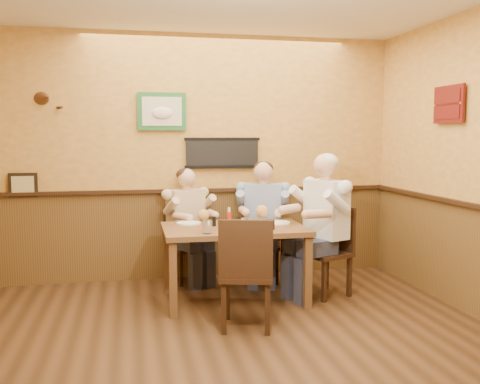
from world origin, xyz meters
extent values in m
plane|color=#311D0E|center=(0.00, 0.00, 0.00)|extent=(5.00, 5.00, 0.00)
cube|color=gold|center=(0.00, 2.50, 1.40)|extent=(5.00, 0.02, 2.80)
cube|color=gold|center=(0.00, -2.50, 1.40)|extent=(5.00, 0.02, 2.80)
cube|color=brown|center=(0.00, 2.48, 0.50)|extent=(5.00, 0.02, 1.00)
cube|color=black|center=(0.49, 2.46, 1.45)|extent=(0.88, 0.03, 0.34)
cube|color=#20602C|center=(-0.20, 2.46, 1.92)|extent=(0.54, 0.03, 0.42)
cube|color=black|center=(-1.70, 2.46, 1.12)|extent=(0.30, 0.03, 0.26)
cube|color=#601410|center=(2.46, 1.05, 1.95)|extent=(0.03, 0.48, 0.36)
cube|color=brown|center=(0.44, 1.50, 0.72)|extent=(1.40, 0.90, 0.05)
cube|color=brown|center=(-0.20, 1.11, 0.35)|extent=(0.07, 0.07, 0.70)
cube|color=brown|center=(1.08, 1.11, 0.35)|extent=(0.07, 0.07, 0.70)
cube|color=brown|center=(-0.20, 1.89, 0.35)|extent=(0.07, 0.07, 0.70)
cube|color=brown|center=(1.08, 1.89, 0.35)|extent=(0.07, 0.07, 0.70)
cylinder|color=white|center=(0.12, 1.18, 0.81)|extent=(0.10, 0.10, 0.13)
cylinder|color=white|center=(0.49, 1.18, 0.82)|extent=(0.11, 0.11, 0.13)
cylinder|color=black|center=(0.76, 1.28, 0.80)|extent=(0.09, 0.09, 0.10)
cylinder|color=red|center=(0.37, 1.43, 0.84)|extent=(0.06, 0.06, 0.18)
cylinder|color=silver|center=(0.40, 1.58, 0.79)|extent=(0.04, 0.04, 0.09)
cylinder|color=black|center=(0.25, 1.57, 0.80)|extent=(0.05, 0.05, 0.10)
cylinder|color=silver|center=(0.01, 1.75, 0.76)|extent=(0.32, 0.32, 0.02)
cylinder|color=white|center=(0.91, 1.60, 0.76)|extent=(0.35, 0.35, 0.02)
camera|label=1|loc=(-0.56, -3.64, 1.65)|focal=40.00mm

